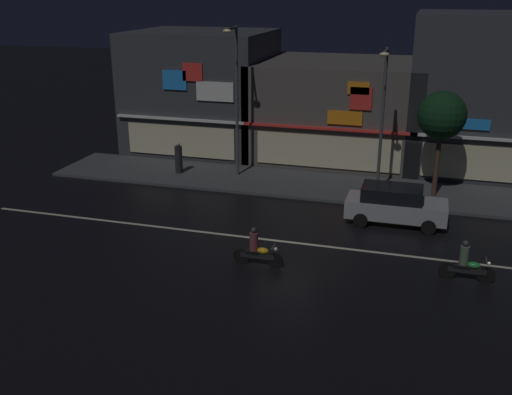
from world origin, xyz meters
TOP-DOWN VIEW (x-y plane):
  - ground_plane at (0.00, 0.00)m, footprint 140.00×140.00m
  - lane_divider_stripe at (0.00, 0.00)m, footprint 27.43×0.16m
  - sidewalk_far at (0.00, 7.34)m, footprint 28.87×4.46m
  - storefront_left_block at (8.66, 13.20)m, footprint 9.14×7.42m
  - storefront_center_block at (-8.66, 13.29)m, footprint 8.29×7.60m
  - storefront_right_block at (0.00, 13.76)m, footprint 9.89×8.56m
  - streetlamp_west at (-4.58, 7.60)m, footprint 0.44×1.64m
  - streetlamp_mid at (3.02, 6.66)m, footprint 0.44×1.64m
  - pedestrian_on_sidewalk at (-7.78, 7.19)m, footprint 0.41×0.41m
  - street_tree at (5.74, 7.26)m, footprint 2.29×2.29m
  - parked_car_near_kerb at (4.08, 3.35)m, footprint 4.30×1.98m
  - motorcycle_lead at (6.87, -1.46)m, footprint 1.90×0.60m
  - motorcycle_following at (-0.55, -2.39)m, footprint 1.90×0.60m
  - traffic_cone at (3.00, 4.44)m, footprint 0.36×0.36m

SIDE VIEW (x-z plane):
  - ground_plane at x=0.00m, z-range 0.00..0.00m
  - lane_divider_stripe at x=0.00m, z-range 0.00..0.01m
  - sidewalk_far at x=0.00m, z-range 0.00..0.14m
  - traffic_cone at x=3.00m, z-range 0.00..0.55m
  - motorcycle_lead at x=6.87m, z-range -0.13..1.39m
  - motorcycle_following at x=-0.55m, z-range -0.13..1.39m
  - parked_car_near_kerb at x=4.08m, z-range 0.03..1.70m
  - pedestrian_on_sidewalk at x=-7.78m, z-range 0.07..1.79m
  - storefront_right_block at x=0.00m, z-range 0.00..5.71m
  - storefront_center_block at x=-8.66m, z-range 0.00..7.29m
  - street_tree at x=5.74m, z-range 1.52..6.65m
  - storefront_left_block at x=8.66m, z-range -0.01..8.55m
  - streetlamp_mid at x=3.02m, z-range 0.78..7.84m
  - streetlamp_west at x=-4.58m, z-range 0.79..8.63m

